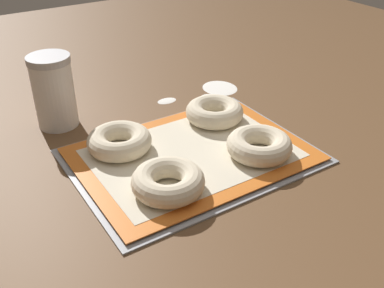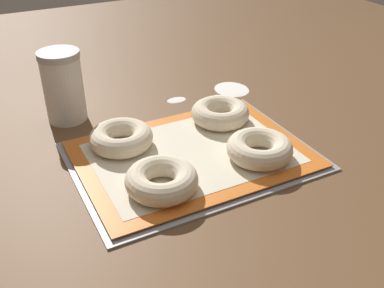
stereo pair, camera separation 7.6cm
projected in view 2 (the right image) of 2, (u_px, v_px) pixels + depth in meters
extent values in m
plane|color=brown|center=(189.00, 156.00, 0.98)|extent=(2.80, 2.80, 0.00)
cube|color=#93969B|center=(192.00, 156.00, 0.98)|extent=(0.51, 0.38, 0.01)
cube|color=orange|center=(192.00, 154.00, 0.98)|extent=(0.48, 0.35, 0.00)
cube|color=beige|center=(192.00, 153.00, 0.98)|extent=(0.42, 0.29, 0.00)
torus|color=beige|center=(162.00, 180.00, 0.85)|extent=(0.14, 0.14, 0.04)
torus|color=beige|center=(260.00, 148.00, 0.95)|extent=(0.14, 0.14, 0.04)
torus|color=beige|center=(121.00, 138.00, 0.99)|extent=(0.14, 0.14, 0.04)
torus|color=beige|center=(220.00, 113.00, 1.09)|extent=(0.14, 0.14, 0.04)
cylinder|color=white|center=(64.00, 90.00, 1.09)|extent=(0.10, 0.10, 0.16)
cylinder|color=#B2B2B7|center=(58.00, 55.00, 1.05)|extent=(0.10, 0.10, 0.02)
ellipsoid|color=white|center=(232.00, 89.00, 1.29)|extent=(0.10, 0.11, 0.00)
ellipsoid|color=white|center=(219.00, 98.00, 1.23)|extent=(0.05, 0.05, 0.00)
ellipsoid|color=white|center=(177.00, 100.00, 1.22)|extent=(0.05, 0.04, 0.00)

